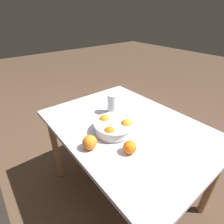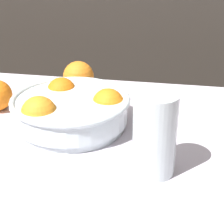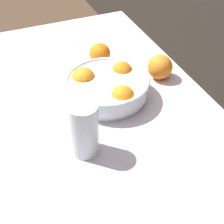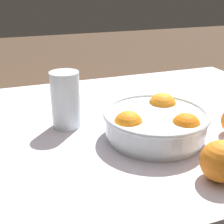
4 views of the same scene
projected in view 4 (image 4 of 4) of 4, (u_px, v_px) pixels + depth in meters
name	position (u px, v px, depth m)	size (l,w,h in m)	color
dining_table	(135.00, 145.00, 0.91)	(1.13, 0.83, 0.70)	silver
fruit_bowl	(156.00, 123.00, 0.76)	(0.26, 0.26, 0.09)	silver
juice_glass	(66.00, 102.00, 0.81)	(0.08, 0.08, 0.15)	#F4A314
orange_loose_front	(221.00, 161.00, 0.60)	(0.08, 0.08, 0.08)	orange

